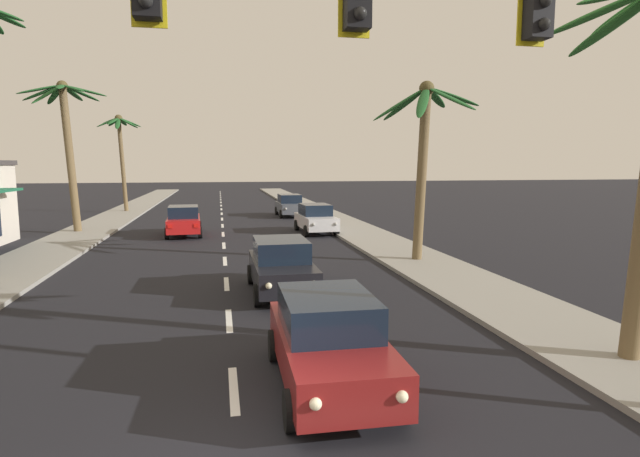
% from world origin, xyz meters
% --- Properties ---
extents(sidewalk_right, '(3.20, 110.00, 0.14)m').
position_xyz_m(sidewalk_right, '(7.80, 20.00, 0.07)').
color(sidewalk_right, gray).
rests_on(sidewalk_right, ground).
extents(sidewalk_left, '(3.20, 110.00, 0.14)m').
position_xyz_m(sidewalk_left, '(-7.80, 20.00, 0.07)').
color(sidewalk_left, gray).
rests_on(sidewalk_left, ground).
extents(lane_markings, '(4.28, 89.18, 0.01)m').
position_xyz_m(lane_markings, '(0.44, 20.35, 0.00)').
color(lane_markings, silver).
rests_on(lane_markings, ground).
extents(traffic_signal_mast, '(10.72, 0.41, 7.41)m').
position_xyz_m(traffic_signal_mast, '(3.29, 0.46, 5.46)').
color(traffic_signal_mast, '#2D2D33').
rests_on(traffic_signal_mast, ground).
extents(sedan_lead_at_stop_bar, '(2.00, 4.47, 1.68)m').
position_xyz_m(sedan_lead_at_stop_bar, '(1.71, 2.60, 0.85)').
color(sedan_lead_at_stop_bar, maroon).
rests_on(sedan_lead_at_stop_bar, ground).
extents(sedan_third_in_queue, '(1.96, 4.46, 1.68)m').
position_xyz_m(sedan_third_in_queue, '(1.69, 9.56, 0.85)').
color(sedan_third_in_queue, black).
rests_on(sedan_third_in_queue, ground).
extents(sedan_oncoming_far, '(2.10, 4.51, 1.68)m').
position_xyz_m(sedan_oncoming_far, '(-2.16, 23.48, 0.85)').
color(sedan_oncoming_far, red).
rests_on(sedan_oncoming_far, ground).
extents(sedan_parked_nearest_kerb, '(1.99, 4.47, 1.68)m').
position_xyz_m(sedan_parked_nearest_kerb, '(5.17, 32.98, 0.85)').
color(sedan_parked_nearest_kerb, '#4C515B').
rests_on(sedan_parked_nearest_kerb, ground).
extents(sedan_parked_mid_kerb, '(2.08, 4.50, 1.68)m').
position_xyz_m(sedan_parked_mid_kerb, '(5.34, 23.12, 0.85)').
color(sedan_parked_mid_kerb, silver).
rests_on(sedan_parked_mid_kerb, ground).
extents(palm_left_third, '(4.62, 4.63, 8.67)m').
position_xyz_m(palm_left_third, '(-8.57, 25.57, 6.04)').
color(palm_left_third, brown).
rests_on(palm_left_third, ground).
extents(palm_left_farthest, '(3.46, 3.55, 8.00)m').
position_xyz_m(palm_left_farthest, '(-7.98, 38.63, 5.93)').
color(palm_left_farthest, brown).
rests_on(palm_left_farthest, ground).
extents(palm_right_second, '(4.64, 4.17, 7.29)m').
position_xyz_m(palm_right_second, '(7.96, 13.45, 5.03)').
color(palm_right_second, brown).
rests_on(palm_right_second, ground).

